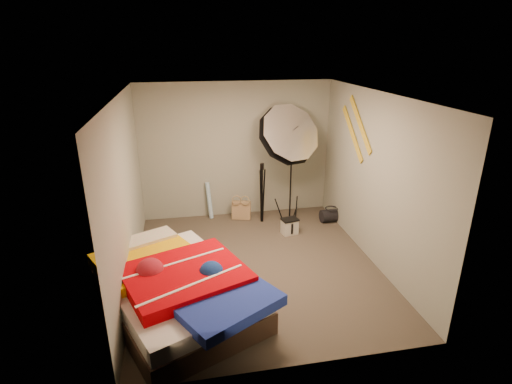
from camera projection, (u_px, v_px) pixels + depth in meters
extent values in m
plane|color=#4D4438|center=(257.00, 266.00, 5.95)|extent=(4.00, 4.00, 0.00)
plane|color=silver|center=(257.00, 95.00, 5.07)|extent=(4.00, 4.00, 0.00)
plane|color=gray|center=(236.00, 151.00, 7.35)|extent=(3.50, 0.00, 3.50)
plane|color=gray|center=(298.00, 260.00, 3.67)|extent=(3.50, 0.00, 3.50)
plane|color=gray|center=(126.00, 196.00, 5.20)|extent=(0.00, 4.00, 4.00)
plane|color=gray|center=(375.00, 180.00, 5.82)|extent=(0.00, 4.00, 4.00)
cube|color=tan|center=(241.00, 210.00, 7.48)|extent=(0.38, 0.24, 0.36)
cylinder|color=#57A5D9|center=(209.00, 200.00, 7.48)|extent=(0.15, 0.21, 0.69)
cube|color=beige|center=(290.00, 227.00, 6.91)|extent=(0.29, 0.23, 0.26)
cylinder|color=black|center=(331.00, 215.00, 7.39)|extent=(0.40, 0.26, 0.24)
cube|color=gold|center=(360.00, 124.00, 6.12)|extent=(0.02, 0.91, 0.78)
cube|color=gold|center=(352.00, 133.00, 6.42)|extent=(0.02, 0.91, 0.78)
cube|color=#432F24|center=(177.00, 300.00, 4.94)|extent=(2.24, 2.56, 0.28)
cube|color=silver|center=(176.00, 283.00, 4.86)|extent=(2.18, 2.51, 0.19)
cube|color=#EFB40A|center=(148.00, 261.00, 5.09)|extent=(1.52, 1.46, 0.15)
cube|color=#BD0008|center=(185.00, 277.00, 4.71)|extent=(1.66, 1.54, 0.17)
cube|color=#2037AE|center=(225.00, 301.00, 4.31)|extent=(1.35, 1.28, 0.13)
cube|color=pink|center=(147.00, 242.00, 5.49)|extent=(0.82, 0.64, 0.15)
cylinder|color=black|center=(291.00, 175.00, 7.21)|extent=(0.03, 0.03, 1.75)
cube|color=black|center=(292.00, 130.00, 6.92)|extent=(0.07, 0.07, 0.11)
cone|color=silver|center=(287.00, 136.00, 6.75)|extent=(1.24, 1.00, 1.29)
cylinder|color=black|center=(262.00, 196.00, 7.25)|extent=(0.05, 0.05, 1.01)
cube|color=black|center=(262.00, 166.00, 7.06)|extent=(0.08, 0.08, 0.10)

